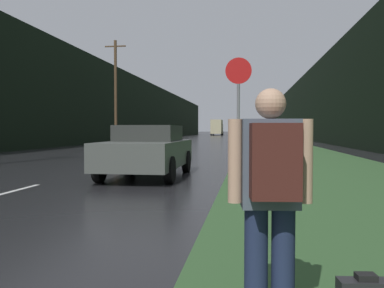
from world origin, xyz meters
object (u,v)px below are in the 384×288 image
at_px(stop_sign, 238,110).
at_px(hitchhiker_with_backpack, 271,192).
at_px(car_passing_near, 148,150).
at_px(delivery_truck, 217,127).

xyz_separation_m(stop_sign, hitchhiker_with_backpack, (0.38, -7.02, -0.89)).
bearing_deg(hitchhiker_with_backpack, stop_sign, 87.48).
xyz_separation_m(car_passing_near, delivery_truck, (-4.50, 85.78, 1.18)).
bearing_deg(car_passing_near, stop_sign, 147.85).
relative_size(stop_sign, hitchhiker_with_backpack, 1.88).
xyz_separation_m(stop_sign, delivery_truck, (-7.14, 87.44, 0.12)).
height_order(stop_sign, delivery_truck, delivery_truck).
bearing_deg(stop_sign, delivery_truck, 94.67).
bearing_deg(hitchhiker_with_backpack, delivery_truck, 88.90).
relative_size(hitchhiker_with_backpack, delivery_truck, 0.19).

